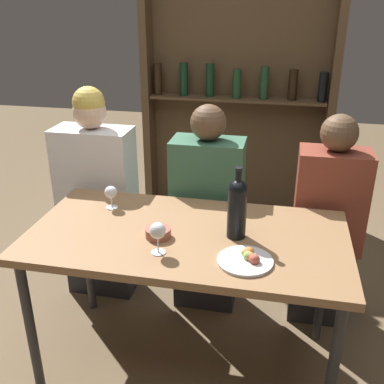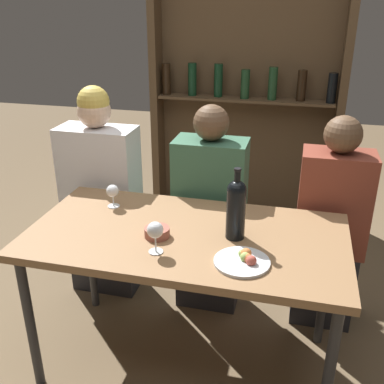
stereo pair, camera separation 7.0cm
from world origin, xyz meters
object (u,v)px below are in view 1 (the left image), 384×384
at_px(wine_bottle, 237,206).
at_px(seated_person_left, 98,201).
at_px(wine_glass_1, 158,232).
at_px(seated_person_center, 208,217).
at_px(seated_person_right, 326,229).
at_px(food_plate_0, 247,259).
at_px(snack_bowl, 158,232).
at_px(wine_glass_0, 111,193).

height_order(wine_bottle, seated_person_left, seated_person_left).
xyz_separation_m(wine_glass_1, seated_person_center, (0.08, 0.70, -0.27)).
bearing_deg(seated_person_right, wine_glass_1, -135.89).
xyz_separation_m(food_plate_0, snack_bowl, (-0.39, 0.12, 0.01)).
xyz_separation_m(wine_bottle, food_plate_0, (0.07, -0.19, -0.13)).
bearing_deg(food_plate_0, wine_glass_0, 153.00).
height_order(wine_glass_1, snack_bowl, wine_glass_1).
bearing_deg(wine_bottle, snack_bowl, -167.03).
bearing_deg(seated_person_left, seated_person_right, 0.00).
height_order(wine_glass_1, seated_person_left, seated_person_left).
bearing_deg(seated_person_center, snack_bowl, -101.55).
bearing_deg(food_plate_0, seated_person_left, 143.08).
height_order(wine_bottle, seated_person_right, seated_person_right).
height_order(wine_glass_0, snack_bowl, wine_glass_0).
bearing_deg(wine_bottle, wine_glass_0, 165.73).
relative_size(wine_glass_0, seated_person_right, 0.10).
bearing_deg(wine_glass_1, snack_bowl, 105.74).
height_order(wine_glass_0, wine_glass_1, wine_glass_1).
relative_size(wine_glass_0, wine_glass_1, 0.84).
bearing_deg(food_plate_0, wine_bottle, 108.59).
bearing_deg(seated_person_center, seated_person_left, 180.00).
height_order(wine_glass_1, food_plate_0, wine_glass_1).
height_order(wine_glass_1, seated_person_center, seated_person_center).
bearing_deg(seated_person_center, food_plate_0, -68.47).
bearing_deg(food_plate_0, seated_person_center, 111.53).
xyz_separation_m(food_plate_0, seated_person_left, (-0.93, 0.70, -0.15)).
distance_m(wine_glass_0, seated_person_left, 0.47).
bearing_deg(wine_bottle, wine_glass_1, -145.56).
relative_size(seated_person_left, seated_person_center, 1.06).
relative_size(wine_glass_1, snack_bowl, 1.24).
bearing_deg(seated_person_center, wine_glass_1, -96.72).
bearing_deg(wine_glass_0, wine_glass_1, -46.81).
bearing_deg(seated_person_left, wine_bottle, -30.24).
height_order(seated_person_center, seated_person_right, seated_person_center).
distance_m(snack_bowl, seated_person_right, 0.98).
bearing_deg(snack_bowl, wine_bottle, 12.97).
height_order(wine_glass_0, seated_person_right, seated_person_right).
bearing_deg(seated_person_center, wine_glass_0, -140.98).
height_order(wine_glass_0, seated_person_left, seated_person_left).
bearing_deg(food_plate_0, wine_glass_1, -179.02).
relative_size(wine_bottle, wine_glass_1, 2.33).
relative_size(food_plate_0, snack_bowl, 2.01).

